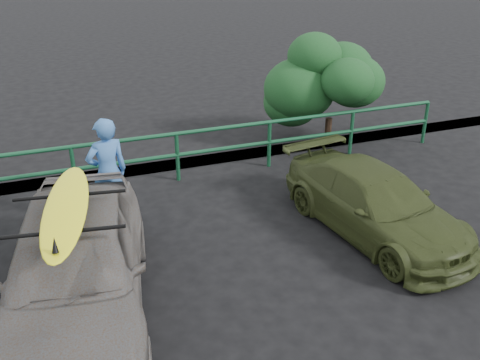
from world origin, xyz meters
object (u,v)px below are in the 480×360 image
object	(u,v)px
man	(108,173)
surfboard	(66,208)
sedan	(75,266)
olive_vehicle	(375,203)
guardrail	(127,163)

from	to	relation	value
man	surfboard	distance (m)	2.51
sedan	olive_vehicle	distance (m)	4.83
guardrail	surfboard	world-z (taller)	surfboard
guardrail	man	world-z (taller)	man
guardrail	man	distance (m)	1.46
sedan	surfboard	xyz separation A→B (m)	(0.00, 0.00, 0.84)
guardrail	surfboard	xyz separation A→B (m)	(-1.26, -3.61, 1.08)
guardrail	man	bearing A→B (deg)	-111.28
sedan	man	bearing A→B (deg)	81.36
olive_vehicle	man	xyz separation A→B (m)	(-4.06, 1.85, 0.41)
guardrail	olive_vehicle	world-z (taller)	olive_vehicle
guardrail	surfboard	bearing A→B (deg)	-109.20
olive_vehicle	surfboard	distance (m)	4.94
guardrail	olive_vehicle	distance (m)	4.74
olive_vehicle	man	bearing A→B (deg)	147.39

